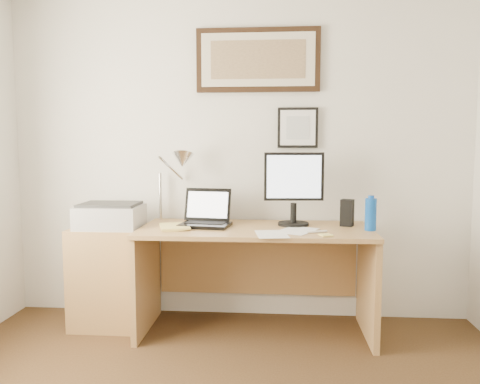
# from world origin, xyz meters

# --- Properties ---
(wall_back) EXTENTS (3.50, 0.02, 2.50)m
(wall_back) POSITION_xyz_m (0.00, 2.00, 1.25)
(wall_back) COLOR silver
(wall_back) RESTS_ON ground
(side_cabinet) EXTENTS (0.50, 0.40, 0.73)m
(side_cabinet) POSITION_xyz_m (-0.92, 1.68, 0.36)
(side_cabinet) COLOR #A07543
(side_cabinet) RESTS_ON floor
(water_bottle) EXTENTS (0.08, 0.08, 0.22)m
(water_bottle) POSITION_xyz_m (0.93, 1.59, 0.86)
(water_bottle) COLOR #0D4AB0
(water_bottle) RESTS_ON desk
(bottle_cap) EXTENTS (0.04, 0.04, 0.02)m
(bottle_cap) POSITION_xyz_m (0.93, 1.59, 0.98)
(bottle_cap) COLOR #0D4AB0
(bottle_cap) RESTS_ON water_bottle
(speaker) EXTENTS (0.11, 0.10, 0.19)m
(speaker) POSITION_xyz_m (0.79, 1.75, 0.84)
(speaker) COLOR black
(speaker) RESTS_ON desk
(paper_sheet_a) EXTENTS (0.23, 0.30, 0.00)m
(paper_sheet_a) POSITION_xyz_m (0.27, 1.40, 0.75)
(paper_sheet_a) COLOR white
(paper_sheet_a) RESTS_ON desk
(paper_sheet_b) EXTENTS (0.32, 0.36, 0.00)m
(paper_sheet_b) POSITION_xyz_m (0.43, 1.53, 0.75)
(paper_sheet_b) COLOR white
(paper_sheet_b) RESTS_ON desk
(sticky_pad) EXTENTS (0.09, 0.09, 0.01)m
(sticky_pad) POSITION_xyz_m (0.61, 1.37, 0.76)
(sticky_pad) COLOR #FFEC78
(sticky_pad) RESTS_ON desk
(marker_pen) EXTENTS (0.14, 0.06, 0.02)m
(marker_pen) POSITION_xyz_m (0.56, 1.47, 0.76)
(marker_pen) COLOR silver
(marker_pen) RESTS_ON desk
(book) EXTENTS (0.27, 0.31, 0.02)m
(book) POSITION_xyz_m (-0.50, 1.53, 0.76)
(book) COLOR #E9D36E
(book) RESTS_ON desk
(desk) EXTENTS (1.60, 0.70, 0.75)m
(desk) POSITION_xyz_m (0.15, 1.72, 0.51)
(desk) COLOR #A07543
(desk) RESTS_ON floor
(laptop) EXTENTS (0.37, 0.34, 0.26)m
(laptop) POSITION_xyz_m (-0.20, 1.69, 0.81)
(laptop) COLOR black
(laptop) RESTS_ON desk
(lcd_monitor) EXTENTS (0.42, 0.22, 0.52)m
(lcd_monitor) POSITION_xyz_m (0.42, 1.74, 1.04)
(lcd_monitor) COLOR black
(lcd_monitor) RESTS_ON desk
(printer) EXTENTS (0.44, 0.34, 0.18)m
(printer) POSITION_xyz_m (-0.89, 1.66, 0.82)
(printer) COLOR #ADACAF
(printer) RESTS_ON side_cabinet
(desk_lamp) EXTENTS (0.29, 0.27, 0.53)m
(desk_lamp) POSITION_xyz_m (-0.41, 1.81, 1.19)
(desk_lamp) COLOR silver
(desk_lamp) RESTS_ON desk
(picture_large) EXTENTS (0.92, 0.04, 0.47)m
(picture_large) POSITION_xyz_m (0.15, 1.97, 1.95)
(picture_large) COLOR black
(picture_large) RESTS_ON wall_back
(picture_small) EXTENTS (0.30, 0.03, 0.30)m
(picture_small) POSITION_xyz_m (0.45, 1.97, 1.45)
(picture_small) COLOR black
(picture_small) RESTS_ON wall_back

